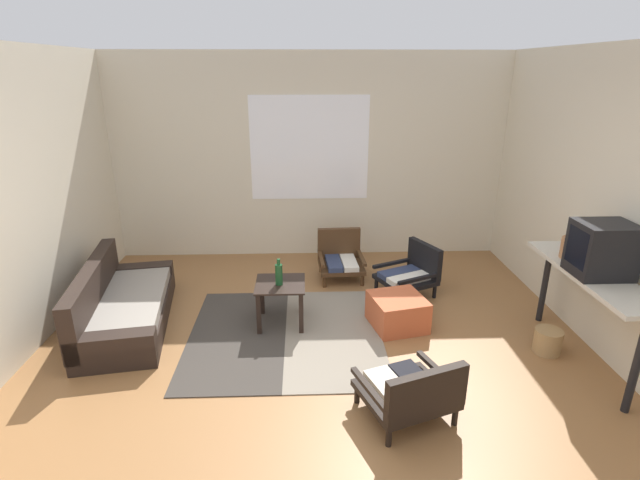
{
  "coord_description": "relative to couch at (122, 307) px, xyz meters",
  "views": [
    {
      "loc": [
        -0.09,
        -3.31,
        2.48
      ],
      "look_at": [
        0.06,
        0.92,
        0.95
      ],
      "focal_mm": 26.7,
      "sensor_mm": 36.0,
      "label": 1
    }
  ],
  "objects": [
    {
      "name": "crt_television",
      "position": [
        4.3,
        -0.83,
        0.88
      ],
      "size": [
        0.44,
        0.37,
        0.45
      ],
      "color": "black",
      "rests_on": "console_shelf"
    },
    {
      "name": "wicker_basket",
      "position": [
        4.09,
        -0.66,
        -0.09
      ],
      "size": [
        0.25,
        0.25,
        0.23
      ],
      "primitive_type": "cylinder",
      "color": "#9E7A4C",
      "rests_on": "ground"
    },
    {
      "name": "console_shelf",
      "position": [
        4.3,
        -0.77,
        0.56
      ],
      "size": [
        0.43,
        1.53,
        0.86
      ],
      "color": "beige",
      "rests_on": "ground"
    },
    {
      "name": "glass_bottle",
      "position": [
        1.61,
        -0.07,
        0.36
      ],
      "size": [
        0.07,
        0.07,
        0.27
      ],
      "color": "#194723",
      "rests_on": "coffee_table"
    },
    {
      "name": "armchair_striped_foreground",
      "position": [
        2.63,
        -1.5,
        0.04
      ],
      "size": [
        0.8,
        0.76,
        0.53
      ],
      "color": "black",
      "rests_on": "ground"
    },
    {
      "name": "ottoman_orange",
      "position": [
        2.79,
        -0.13,
        -0.04
      ],
      "size": [
        0.61,
        0.61,
        0.32
      ],
      "primitive_type": "cube",
      "rotation": [
        0.0,
        0.0,
        0.23
      ],
      "color": "#BC5633",
      "rests_on": "ground"
    },
    {
      "name": "armchair_corner",
      "position": [
        3.1,
        0.62,
        0.07
      ],
      "size": [
        0.75,
        0.73,
        0.58
      ],
      "color": "black",
      "rests_on": "ground"
    },
    {
      "name": "coffee_table",
      "position": [
        1.61,
        -0.04,
        0.14
      ],
      "size": [
        0.49,
        0.49,
        0.45
      ],
      "color": "black",
      "rests_on": "ground"
    },
    {
      "name": "far_wall_with_window",
      "position": [
        1.95,
        2.0,
        1.15
      ],
      "size": [
        5.6,
        0.13,
        2.7
      ],
      "color": "beige",
      "rests_on": "ground"
    },
    {
      "name": "couch",
      "position": [
        0.0,
        0.0,
        0.0
      ],
      "size": [
        1.01,
        1.83,
        0.65
      ],
      "color": "black",
      "rests_on": "ground"
    },
    {
      "name": "area_rug",
      "position": [
        1.66,
        -0.27,
        -0.2
      ],
      "size": [
        1.88,
        1.86,
        0.01
      ],
      "color": "#38332D",
      "rests_on": "ground"
    },
    {
      "name": "armchair_by_window",
      "position": [
        2.31,
        1.13,
        0.06
      ],
      "size": [
        0.57,
        0.57,
        0.58
      ],
      "color": "#472D19",
      "rests_on": "ground"
    },
    {
      "name": "clay_vase",
      "position": [
        4.3,
        -0.47,
        0.76
      ],
      "size": [
        0.25,
        0.25,
        0.28
      ],
      "color": "#A87047",
      "rests_on": "console_shelf"
    },
    {
      "name": "ground_plane",
      "position": [
        1.95,
        -1.06,
        -0.2
      ],
      "size": [
        7.8,
        7.8,
        0.0
      ],
      "primitive_type": "plane",
      "color": "olive"
    }
  ]
}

